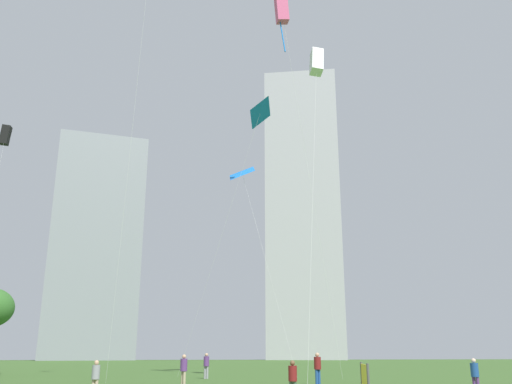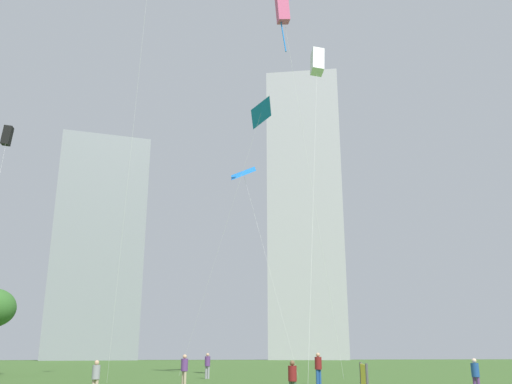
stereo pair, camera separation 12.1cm
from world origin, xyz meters
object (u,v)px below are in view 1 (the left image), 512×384
at_px(person_standing_5, 96,376).
at_px(kite_flying_7, 5,135).
at_px(person_standing_1, 475,374).
at_px(distant_highrise_0, 304,212).
at_px(person_standing_6, 318,366).
at_px(distant_highrise_1, 95,249).
at_px(kite_flying_0, 282,9).
at_px(kite_flying_3, 259,114).
at_px(person_standing_2, 206,364).
at_px(kite_flying_8, 242,173).
at_px(person_standing_4, 293,377).
at_px(person_standing_0, 184,368).
at_px(kite_flying_2, 317,62).

xyz_separation_m(person_standing_5, kite_flying_7, (-15.21, 30.54, 22.87)).
bearing_deg(person_standing_1, distant_highrise_0, -58.30).
bearing_deg(person_standing_6, distant_highrise_1, -102.96).
xyz_separation_m(kite_flying_0, kite_flying_3, (-1.56, 2.18, -8.62)).
relative_size(person_standing_5, kite_flying_0, 0.05).
relative_size(kite_flying_3, kite_flying_7, 0.86).
height_order(person_standing_2, kite_flying_0, kite_flying_0).
bearing_deg(kite_flying_8, distant_highrise_0, 73.65).
height_order(person_standing_4, kite_flying_7, kite_flying_7).
relative_size(person_standing_0, person_standing_4, 1.13).
xyz_separation_m(person_standing_0, kite_flying_3, (5.55, 8.01, 19.58)).
height_order(person_standing_1, distant_highrise_1, distant_highrise_1).
bearing_deg(kite_flying_7, person_standing_1, -44.15).
height_order(person_standing_6, distant_highrise_1, distant_highrise_1).
relative_size(kite_flying_8, distant_highrise_1, 0.32).
distance_m(person_standing_0, kite_flying_0, 29.65).
distance_m(kite_flying_2, kite_flying_3, 6.60).
relative_size(kite_flying_2, distant_highrise_0, 0.28).
bearing_deg(distant_highrise_1, person_standing_2, -87.45).
relative_size(person_standing_0, kite_flying_3, 0.08).
bearing_deg(kite_flying_0, person_standing_2, 140.40).
relative_size(person_standing_4, kite_flying_7, 0.06).
relative_size(person_standing_0, person_standing_5, 1.15).
bearing_deg(person_standing_1, person_standing_0, 11.85).
bearing_deg(person_standing_0, kite_flying_3, -69.66).
bearing_deg(person_standing_6, kite_flying_3, -99.39).
xyz_separation_m(kite_flying_7, distant_highrise_0, (55.62, 99.64, 19.12)).
relative_size(person_standing_2, person_standing_6, 0.99).
bearing_deg(kite_flying_7, distant_highrise_0, 60.83).
relative_size(person_standing_5, kite_flying_8, 0.08).
bearing_deg(distant_highrise_0, kite_flying_2, -87.32).
xyz_separation_m(person_standing_2, kite_flying_0, (5.28, -4.36, 28.15)).
bearing_deg(kite_flying_2, kite_flying_7, 143.55).
xyz_separation_m(person_standing_4, kite_flying_7, (-23.29, 33.58, 22.86)).
bearing_deg(kite_flying_7, person_standing_6, -40.47).
bearing_deg(kite_flying_3, person_standing_5, -122.57).
bearing_deg(person_standing_1, kite_flying_2, -26.93).
height_order(person_standing_5, kite_flying_7, kite_flying_7).
xyz_separation_m(person_standing_0, distant_highrise_0, (36.52, 123.41, 41.86)).
bearing_deg(distant_highrise_1, kite_flying_7, -97.23).
height_order(person_standing_6, kite_flying_3, kite_flying_3).
height_order(person_standing_5, person_standing_6, person_standing_6).
height_order(person_standing_1, person_standing_6, person_standing_6).
xyz_separation_m(person_standing_2, kite_flying_8, (3.31, 6.28, 17.26)).
distance_m(person_standing_5, kite_flying_8, 30.41).
height_order(kite_flying_2, distant_highrise_1, distant_highrise_1).
distance_m(person_standing_0, kite_flying_2, 23.80).
relative_size(person_standing_4, distant_highrise_0, 0.02).
bearing_deg(person_standing_6, person_standing_5, 4.92).
distance_m(kite_flying_7, distant_highrise_0, 115.70).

